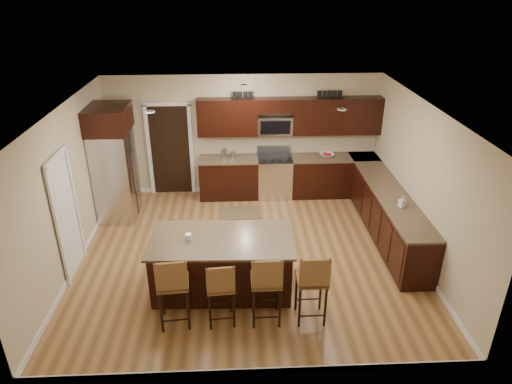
{
  "coord_description": "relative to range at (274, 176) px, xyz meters",
  "views": [
    {
      "loc": [
        -0.19,
        -6.97,
        4.61
      ],
      "look_at": [
        0.16,
        0.4,
        1.07
      ],
      "focal_mm": 32.0,
      "sensor_mm": 36.0,
      "label": 1
    }
  ],
  "objects": [
    {
      "name": "doorway",
      "position": [
        -2.33,
        0.28,
        0.56
      ],
      "size": [
        0.85,
        0.03,
        2.06
      ],
      "primitive_type": "cube",
      "color": "black",
      "rests_on": "floor"
    },
    {
      "name": "floor",
      "position": [
        -0.68,
        -2.45,
        -0.47
      ],
      "size": [
        6.0,
        6.0,
        0.0
      ],
      "primitive_type": "plane",
      "color": "olive",
      "rests_on": "ground"
    },
    {
      "name": "stool_mid",
      "position": [
        -1.12,
        -4.22,
        0.18
      ],
      "size": [
        0.43,
        0.43,
        1.05
      ],
      "rotation": [
        0.0,
        0.0,
        0.09
      ],
      "color": "brown",
      "rests_on": "floor"
    },
    {
      "name": "wall_left",
      "position": [
        -3.68,
        -2.45,
        0.88
      ],
      "size": [
        0.0,
        5.5,
        5.5
      ],
      "primitive_type": "plane",
      "rotation": [
        1.57,
        0.0,
        1.57
      ],
      "color": "#C2B18C",
      "rests_on": "floor"
    },
    {
      "name": "stool_right",
      "position": [
        -0.47,
        -4.23,
        0.25
      ],
      "size": [
        0.43,
        0.43,
        1.15
      ],
      "rotation": [
        0.0,
        0.0,
        0.01
      ],
      "color": "brown",
      "rests_on": "floor"
    },
    {
      "name": "refrigerator",
      "position": [
        -3.3,
        -0.84,
        0.73
      ],
      "size": [
        0.79,
        0.99,
        2.35
      ],
      "color": "silver",
      "rests_on": "floor"
    },
    {
      "name": "microwave",
      "position": [
        0.0,
        0.15,
        1.15
      ],
      "size": [
        0.76,
        0.31,
        0.4
      ],
      "primitive_type": "cube",
      "color": "silver",
      "rests_on": "upper_cabinets"
    },
    {
      "name": "pantry_door",
      "position": [
        -3.66,
        -2.75,
        0.55
      ],
      "size": [
        0.03,
        0.8,
        2.04
      ],
      "primitive_type": "cube",
      "color": "white",
      "rests_on": "floor"
    },
    {
      "name": "upper_cabinets",
      "position": [
        0.36,
        0.13,
        1.37
      ],
      "size": [
        4.0,
        0.33,
        0.8
      ],
      "color": "black",
      "rests_on": "wall_back"
    },
    {
      "name": "floor_mat",
      "position": [
        -0.8,
        -0.85,
        -0.47
      ],
      "size": [
        0.91,
        0.63,
        0.01
      ],
      "primitive_type": "cube",
      "rotation": [
        0.0,
        0.0,
        0.06
      ],
      "color": "brown",
      "rests_on": "floor"
    },
    {
      "name": "canister_tall",
      "position": [
        -1.12,
        -0.0,
        0.55
      ],
      "size": [
        0.12,
        0.12,
        0.21
      ],
      "primitive_type": "cylinder",
      "color": "silver",
      "rests_on": "base_cabinets"
    },
    {
      "name": "range",
      "position": [
        0.0,
        0.0,
        0.0
      ],
      "size": [
        0.76,
        0.64,
        1.11
      ],
      "color": "silver",
      "rests_on": "floor"
    },
    {
      "name": "island_jar",
      "position": [
        -1.62,
        -3.38,
        0.5
      ],
      "size": [
        0.1,
        0.1,
        0.1
      ],
      "primitive_type": "cylinder",
      "color": "white",
      "rests_on": "island"
    },
    {
      "name": "wall_back",
      "position": [
        -0.68,
        0.3,
        0.88
      ],
      "size": [
        6.0,
        0.0,
        6.0
      ],
      "primitive_type": "plane",
      "rotation": [
        1.57,
        0.0,
        0.0
      ],
      "color": "#C2B18C",
      "rests_on": "floor"
    },
    {
      "name": "stool_extra",
      "position": [
        0.18,
        -4.23,
        0.25
      ],
      "size": [
        0.43,
        0.43,
        1.15
      ],
      "rotation": [
        0.0,
        0.0,
        0.01
      ],
      "color": "brown",
      "rests_on": "floor"
    },
    {
      "name": "fruit_bowl",
      "position": [
        1.16,
        -0.0,
        0.49
      ],
      "size": [
        0.35,
        0.35,
        0.08
      ],
      "primitive_type": "imported",
      "rotation": [
        0.0,
        0.0,
        0.13
      ],
      "color": "silver",
      "rests_on": "base_cabinets"
    },
    {
      "name": "base_cabinets",
      "position": [
        1.22,
        -1.01,
        -0.01
      ],
      "size": [
        4.02,
        3.96,
        0.92
      ],
      "color": "black",
      "rests_on": "floor"
    },
    {
      "name": "island",
      "position": [
        -1.12,
        -3.38,
        -0.04
      ],
      "size": [
        2.26,
        1.23,
        0.92
      ],
      "rotation": [
        0.0,
        0.0,
        -0.03
      ],
      "color": "black",
      "rests_on": "floor"
    },
    {
      "name": "canister_short",
      "position": [
        -0.92,
        -0.0,
        0.53
      ],
      "size": [
        0.11,
        0.11,
        0.16
      ],
      "primitive_type": "cylinder",
      "color": "silver",
      "rests_on": "base_cabinets"
    },
    {
      "name": "letter_decor",
      "position": [
        0.22,
        0.13,
        1.82
      ],
      "size": [
        2.2,
        0.03,
        0.15
      ],
      "primitive_type": null,
      "color": "black",
      "rests_on": "upper_cabinets"
    },
    {
      "name": "ceiling",
      "position": [
        -0.68,
        -2.45,
        2.23
      ],
      "size": [
        6.0,
        6.0,
        0.0
      ],
      "primitive_type": "plane",
      "rotation": [
        3.14,
        0.0,
        0.0
      ],
      "color": "silver",
      "rests_on": "wall_back"
    },
    {
      "name": "soap_bottle",
      "position": [
        2.02,
        -2.46,
        0.55
      ],
      "size": [
        0.13,
        0.13,
        0.21
      ],
      "primitive_type": "imported",
      "rotation": [
        0.0,
        0.0,
        0.43
      ],
      "color": "#B2B2B2",
      "rests_on": "base_cabinets"
    },
    {
      "name": "stool_left",
      "position": [
        -1.78,
        -4.23,
        0.26
      ],
      "size": [
        0.47,
        0.47,
        1.17
      ],
      "rotation": [
        0.0,
        0.0,
        0.09
      ],
      "color": "brown",
      "rests_on": "floor"
    },
    {
      "name": "wall_right",
      "position": [
        2.32,
        -2.45,
        0.88
      ],
      "size": [
        0.0,
        5.5,
        5.5
      ],
      "primitive_type": "plane",
      "rotation": [
        1.57,
        0.0,
        -1.57
      ],
      "color": "#C2B18C",
      "rests_on": "floor"
    }
  ]
}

